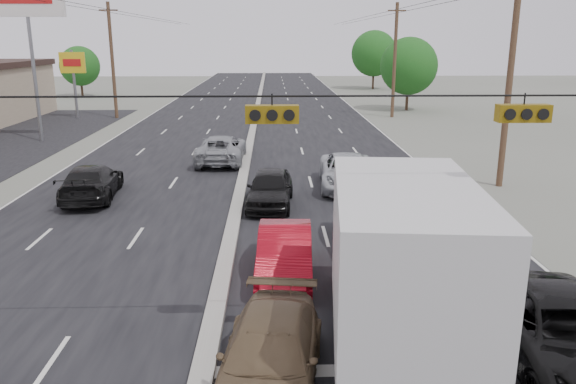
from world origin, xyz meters
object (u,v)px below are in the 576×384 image
(box_truck, at_px, (400,266))
(queue_car_e, at_px, (425,181))
(tree_left_far, at_px, (80,66))
(red_sedan, at_px, (285,253))
(utility_pole_right_c, at_px, (395,60))
(black_suv, at_px, (565,335))
(queue_car_b, at_px, (360,227))
(utility_pole_left_c, at_px, (112,60))
(pole_sign_billboard, at_px, (27,8))
(oncoming_near, at_px, (92,182))
(tree_right_mid, at_px, (409,66))
(pole_sign_far, at_px, (73,68))
(tan_sedan, at_px, (270,357))
(tree_right_far, at_px, (374,53))
(utility_pole_right_b, at_px, (510,79))
(queue_car_c, at_px, (348,172))
(oncoming_far, at_px, (221,149))
(queue_car_a, at_px, (270,188))

(box_truck, relative_size, queue_car_e, 1.98)
(tree_left_far, xyz_separation_m, red_sedan, (23.85, -55.43, -2.98))
(utility_pole_right_c, bearing_deg, black_suv, -96.74)
(box_truck, height_order, queue_car_b, box_truck)
(black_suv, bearing_deg, utility_pole_left_c, 119.87)
(utility_pole_left_c, bearing_deg, red_sedan, -67.95)
(pole_sign_billboard, bearing_deg, oncoming_near, -61.49)
(pole_sign_billboard, distance_m, tree_right_mid, 34.35)
(pole_sign_far, height_order, box_truck, pole_sign_far)
(tan_sedan, distance_m, queue_car_e, 15.84)
(tree_left_far, xyz_separation_m, tree_right_far, (38.00, 10.00, 1.24))
(tree_right_far, distance_m, box_truck, 70.74)
(tree_right_mid, bearing_deg, utility_pole_left_c, -169.70)
(pole_sign_billboard, height_order, oncoming_near, pole_sign_billboard)
(utility_pole_right_b, distance_m, box_truck, 17.12)
(tan_sedan, bearing_deg, tree_right_mid, 80.83)
(tree_left_far, bearing_deg, queue_car_c, -59.07)
(box_truck, xyz_separation_m, oncoming_near, (-10.79, 13.02, -1.32))
(utility_pole_left_c, height_order, queue_car_b, utility_pole_left_c)
(tree_right_mid, height_order, tree_right_far, tree_right_far)
(black_suv, bearing_deg, utility_pole_right_b, 76.19)
(tree_right_mid, relative_size, tree_right_far, 0.88)
(tree_right_mid, bearing_deg, oncoming_near, -124.19)
(utility_pole_right_c, bearing_deg, pole_sign_far, -180.00)
(box_truck, distance_m, oncoming_near, 16.96)
(tan_sedan, xyz_separation_m, queue_car_e, (6.92, 14.25, 0.00))
(tree_right_far, bearing_deg, oncoming_far, -109.47)
(utility_pole_right_b, xyz_separation_m, pole_sign_billboard, (-27.00, 13.00, 3.76))
(tree_left_far, height_order, queue_car_a, tree_left_far)
(tree_left_far, distance_m, queue_car_e, 55.86)
(red_sedan, height_order, queue_car_c, queue_car_c)
(box_truck, bearing_deg, tree_left_far, 119.16)
(utility_pole_right_c, distance_m, queue_car_c, 26.63)
(utility_pole_right_b, relative_size, pole_sign_far, 1.67)
(pole_sign_billboard, height_order, red_sedan, pole_sign_billboard)
(pole_sign_billboard, distance_m, black_suv, 37.03)
(queue_car_a, bearing_deg, queue_car_e, 14.79)
(oncoming_far, bearing_deg, tree_left_far, -61.09)
(queue_car_b, distance_m, queue_car_c, 7.76)
(utility_pole_right_c, xyz_separation_m, pole_sign_billboard, (-27.00, -12.00, 3.76))
(queue_car_b, bearing_deg, red_sedan, -137.03)
(tan_sedan, xyz_separation_m, queue_car_a, (-0.02, 12.97, 0.07))
(utility_pole_right_c, relative_size, tree_left_far, 1.63)
(utility_pole_left_c, xyz_separation_m, queue_car_c, (17.59, -25.21, -4.33))
(queue_car_c, distance_m, oncoming_near, 11.71)
(tree_right_far, height_order, oncoming_near, tree_right_far)
(black_suv, height_order, oncoming_near, black_suv)
(tan_sedan, distance_m, oncoming_near, 16.42)
(tan_sedan, xyz_separation_m, queue_car_b, (3.08, 8.10, -0.02))
(utility_pole_right_c, height_order, box_truck, utility_pole_right_c)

